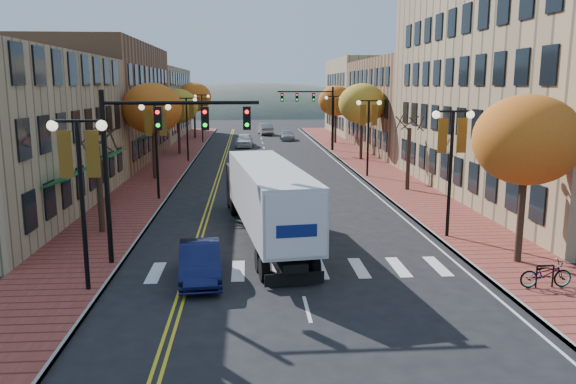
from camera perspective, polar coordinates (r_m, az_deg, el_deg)
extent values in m
plane|color=black|center=(20.49, 1.37, -9.67)|extent=(200.00, 200.00, 0.00)
cube|color=brown|center=(52.58, -11.89, 2.80)|extent=(4.00, 85.00, 0.15)
cube|color=brown|center=(53.21, 7.71, 3.03)|extent=(4.00, 85.00, 0.15)
cube|color=brown|center=(57.18, -19.69, 8.50)|extent=(12.00, 24.00, 11.00)
cube|color=#9E8966|center=(81.57, -14.98, 8.73)|extent=(12.00, 26.00, 9.50)
cube|color=#997F5B|center=(40.58, 26.44, 10.16)|extent=(15.00, 28.00, 15.00)
cube|color=brown|center=(64.45, 14.47, 8.52)|extent=(15.00, 24.00, 10.00)
cube|color=#9E8966|center=(85.58, 9.79, 9.51)|extent=(15.00, 20.00, 11.00)
cylinder|color=#382619|center=(28.46, -18.58, 0.28)|extent=(0.28, 0.28, 4.20)
cylinder|color=#382619|center=(43.94, -13.48, 4.53)|extent=(0.28, 0.28, 4.90)
ellipsoid|color=orange|center=(43.73, -13.65, 8.25)|extent=(4.48, 4.48, 3.81)
cylinder|color=#382619|center=(59.73, -11.02, 6.03)|extent=(0.28, 0.28, 4.55)
ellipsoid|color=gold|center=(59.58, -11.12, 8.57)|extent=(4.16, 4.16, 3.54)
cylinder|color=#382619|center=(77.57, -9.46, 7.32)|extent=(0.28, 0.28, 5.04)
ellipsoid|color=orange|center=(77.46, -9.53, 9.49)|extent=(4.61, 4.61, 3.92)
cylinder|color=#382619|center=(24.20, 22.64, -1.34)|extent=(0.28, 0.28, 4.55)
ellipsoid|color=orange|center=(23.83, 23.10, 4.89)|extent=(4.16, 4.16, 3.54)
cylinder|color=#382619|center=(38.98, 12.12, 3.30)|extent=(0.28, 0.28, 4.20)
cylinder|color=#382619|center=(54.40, 7.46, 5.88)|extent=(0.28, 0.28, 4.90)
ellipsoid|color=gold|center=(54.23, 7.53, 8.89)|extent=(4.48, 4.48, 3.81)
cylinder|color=#382619|center=(70.11, 4.85, 6.95)|extent=(0.28, 0.28, 4.76)
ellipsoid|color=orange|center=(69.98, 4.88, 9.22)|extent=(4.35, 4.35, 3.70)
cylinder|color=black|center=(20.36, -20.12, -1.68)|extent=(0.16, 0.16, 6.00)
cylinder|color=black|center=(19.96, -20.68, 6.76)|extent=(1.60, 0.10, 0.10)
sphere|color=#FFF2CC|center=(20.21, -22.84, 6.23)|extent=(0.36, 0.36, 0.36)
sphere|color=#FFF2CC|center=(19.76, -18.41, 6.44)|extent=(0.36, 0.36, 0.36)
cube|color=#B67918|center=(20.19, -21.70, 3.59)|extent=(0.45, 0.03, 1.60)
cube|color=#B67918|center=(19.93, -19.23, 3.67)|extent=(0.45, 0.03, 1.60)
cylinder|color=black|center=(35.80, -13.18, 3.82)|extent=(0.16, 0.16, 6.00)
cylinder|color=black|center=(35.58, -13.39, 8.62)|extent=(1.60, 0.10, 0.10)
sphere|color=#FFF2CC|center=(35.72, -14.66, 8.33)|extent=(0.36, 0.36, 0.36)
sphere|color=#FFF2CC|center=(35.47, -12.09, 8.43)|extent=(0.36, 0.36, 0.36)
cube|color=#B67918|center=(35.71, -14.03, 6.83)|extent=(0.45, 0.03, 1.60)
cube|color=#B67918|center=(35.56, -12.59, 6.88)|extent=(0.45, 0.03, 1.60)
cylinder|color=black|center=(53.57, -10.20, 6.16)|extent=(0.16, 0.16, 6.00)
cylinder|color=black|center=(53.42, -10.31, 9.36)|extent=(1.60, 0.10, 0.10)
sphere|color=#FFF2CC|center=(53.52, -11.17, 9.18)|extent=(0.36, 0.36, 0.36)
sphere|color=#FFF2CC|center=(53.35, -9.44, 9.23)|extent=(0.36, 0.36, 0.36)
cube|color=#B67918|center=(53.51, -10.75, 8.17)|extent=(0.45, 0.03, 1.60)
cube|color=#B67918|center=(53.41, -9.78, 8.20)|extent=(0.45, 0.03, 1.60)
cylinder|color=black|center=(71.46, -8.70, 7.32)|extent=(0.16, 0.16, 6.00)
cylinder|color=black|center=(71.34, -8.77, 9.72)|extent=(1.60, 0.10, 0.10)
sphere|color=#FFF2CC|center=(71.41, -9.42, 9.59)|extent=(0.36, 0.36, 0.36)
sphere|color=#FFF2CC|center=(71.29, -8.12, 9.62)|extent=(0.36, 0.36, 0.36)
cube|color=#B67918|center=(71.41, -9.11, 8.83)|extent=(0.45, 0.03, 1.60)
cube|color=#B67918|center=(71.34, -8.38, 8.85)|extent=(0.45, 0.03, 1.60)
cylinder|color=black|center=(27.12, 16.13, 1.53)|extent=(0.16, 0.16, 6.00)
cylinder|color=black|center=(26.82, 16.47, 7.87)|extent=(1.60, 0.10, 0.10)
sphere|color=#FFF2CC|center=(26.56, 14.82, 7.60)|extent=(0.36, 0.36, 0.36)
sphere|color=#FFF2CC|center=(27.12, 18.05, 7.49)|extent=(0.36, 0.36, 0.36)
cube|color=#B67918|center=(26.74, 15.44, 5.55)|extent=(0.45, 0.03, 1.60)
cube|color=#B67918|center=(27.05, 17.24, 5.51)|extent=(0.45, 0.03, 1.60)
cylinder|color=black|center=(44.31, 8.14, 5.28)|extent=(0.16, 0.16, 6.00)
cylinder|color=black|center=(44.13, 8.24, 9.16)|extent=(1.60, 0.10, 0.10)
sphere|color=#FFF2CC|center=(43.97, 7.20, 8.99)|extent=(0.36, 0.36, 0.36)
sphere|color=#FFF2CC|center=(44.31, 9.26, 8.95)|extent=(0.36, 0.36, 0.36)
cube|color=#B67918|center=(44.08, 7.63, 7.75)|extent=(0.45, 0.03, 1.60)
cube|color=#B67918|center=(44.27, 8.78, 7.73)|extent=(0.45, 0.03, 1.60)
cylinder|color=black|center=(61.96, 4.62, 6.89)|extent=(0.16, 0.16, 6.00)
cylinder|color=black|center=(61.83, 4.66, 9.67)|extent=(1.60, 0.10, 0.10)
sphere|color=#FFF2CC|center=(61.72, 3.92, 9.54)|extent=(0.36, 0.36, 0.36)
sphere|color=#FFF2CC|center=(61.96, 5.40, 9.52)|extent=(0.36, 0.36, 0.36)
cube|color=#B67918|center=(61.80, 4.23, 8.65)|extent=(0.45, 0.03, 1.60)
cube|color=#B67918|center=(61.93, 5.06, 8.65)|extent=(0.45, 0.03, 1.60)
cylinder|color=black|center=(23.09, -17.95, 1.13)|extent=(0.20, 0.20, 7.00)
cylinder|color=black|center=(22.27, -10.80, 8.90)|extent=(6.00, 0.14, 0.14)
cube|color=black|center=(22.41, -13.05, 7.28)|extent=(0.30, 0.25, 0.90)
sphere|color=#FF0C0C|center=(22.26, -13.13, 7.90)|extent=(0.16, 0.16, 0.16)
cube|color=black|center=(22.21, -8.42, 7.42)|extent=(0.30, 0.25, 0.90)
sphere|color=#FF0C0C|center=(22.06, -8.46, 8.04)|extent=(0.16, 0.16, 0.16)
cube|color=black|center=(22.15, -4.20, 7.49)|extent=(0.30, 0.25, 0.90)
sphere|color=#FF0C0C|center=(21.99, -4.21, 8.12)|extent=(0.16, 0.16, 0.16)
cylinder|color=black|center=(61.92, 4.54, 7.36)|extent=(0.20, 0.20, 7.00)
cylinder|color=black|center=(61.43, 1.77, 10.16)|extent=(6.00, 0.14, 0.14)
cube|color=black|center=(61.54, 2.61, 9.59)|extent=(0.30, 0.25, 0.90)
sphere|color=#FF0C0C|center=(61.40, 2.63, 9.83)|extent=(0.16, 0.16, 0.16)
cube|color=black|center=(61.36, 0.92, 9.60)|extent=(0.30, 0.25, 0.90)
sphere|color=#FF0C0C|center=(61.21, 0.93, 9.83)|extent=(0.16, 0.16, 0.16)
cube|color=black|center=(61.24, -0.62, 9.60)|extent=(0.30, 0.25, 0.90)
sphere|color=#FF0C0C|center=(61.09, -0.61, 9.83)|extent=(0.16, 0.16, 0.16)
cube|color=black|center=(25.56, -1.96, -3.69)|extent=(2.39, 11.87, 0.32)
cube|color=silver|center=(25.20, -1.98, -0.18)|extent=(3.83, 12.05, 2.55)
cube|color=black|center=(32.46, -4.06, 0.72)|extent=(2.60, 3.00, 2.28)
cylinder|color=black|center=(21.01, -2.43, -7.83)|extent=(0.43, 0.94, 0.91)
cylinder|color=black|center=(21.37, 2.69, -7.51)|extent=(0.43, 0.94, 0.91)
cylinder|color=black|center=(22.04, -2.87, -6.94)|extent=(0.43, 0.94, 0.91)
cylinder|color=black|center=(22.38, 2.01, -6.65)|extent=(0.43, 0.94, 0.91)
cylinder|color=black|center=(31.49, -5.51, -1.56)|extent=(0.43, 0.94, 0.91)
cylinder|color=black|center=(31.73, -2.07, -1.42)|extent=(0.43, 0.94, 0.91)
cylinder|color=black|center=(33.44, -5.86, -0.84)|extent=(0.43, 0.94, 0.91)
cylinder|color=black|center=(33.67, -2.62, -0.72)|extent=(0.43, 0.94, 0.91)
imported|color=#0E1339|center=(21.28, -8.92, -7.01)|extent=(1.86, 4.38, 1.41)
imported|color=black|center=(27.99, 0.84, -2.76)|extent=(2.21, 4.47, 1.22)
imported|color=silver|center=(66.61, -4.45, 5.27)|extent=(2.17, 4.83, 1.61)
imported|color=#9D9DA4|center=(74.95, -0.13, 5.80)|extent=(1.87, 4.50, 1.30)
imported|color=#93949A|center=(83.23, -2.35, 6.40)|extent=(2.41, 5.19, 1.65)
imported|color=gray|center=(21.90, 24.72, -7.56)|extent=(1.87, 0.67, 0.98)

